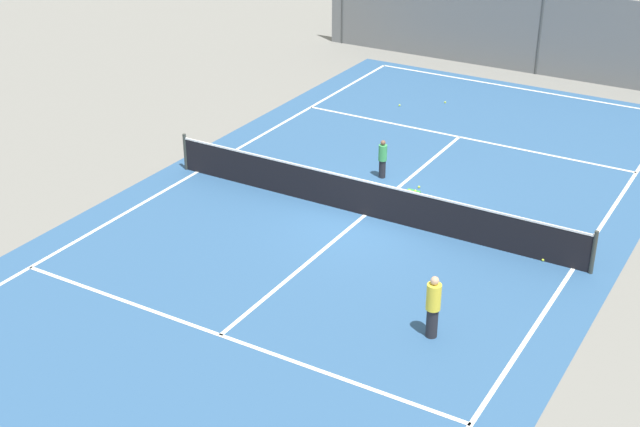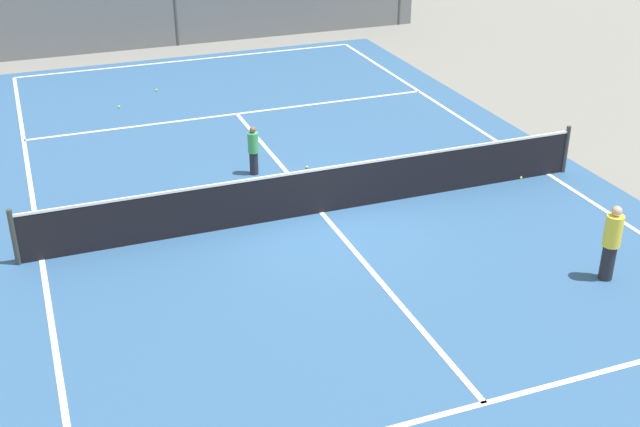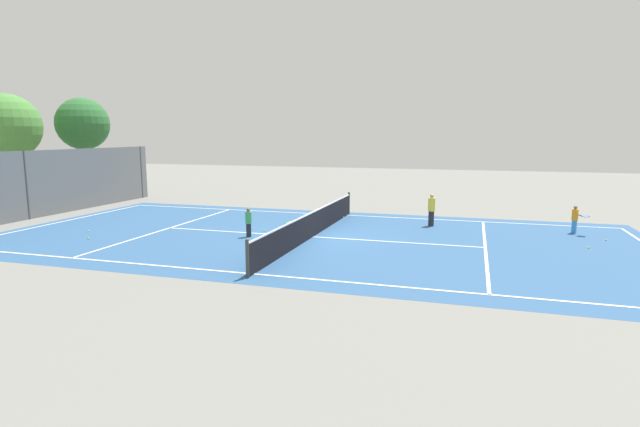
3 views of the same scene
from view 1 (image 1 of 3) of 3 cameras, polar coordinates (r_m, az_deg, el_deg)
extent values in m
plane|color=slate|center=(23.21, 2.93, -0.11)|extent=(80.00, 80.00, 0.00)
cube|color=#2D5684|center=(23.21, 2.93, -0.11)|extent=(13.00, 25.00, 0.00)
cube|color=white|center=(25.94, -7.89, 2.68)|extent=(0.10, 24.00, 0.01)
cube|color=white|center=(21.56, 15.99, -3.42)|extent=(0.10, 24.00, 0.01)
cube|color=white|center=(33.54, 12.63, 7.88)|extent=(11.00, 0.10, 0.01)
cube|color=white|center=(18.53, -6.43, -7.79)|extent=(11.00, 0.10, 0.01)
cube|color=white|center=(28.56, 8.95, 4.89)|extent=(11.00, 0.10, 0.01)
cube|color=white|center=(23.20, 2.93, -0.09)|extent=(0.10, 12.80, 0.01)
cylinder|color=#333833|center=(25.96, -8.66, 3.95)|extent=(0.10, 0.10, 1.10)
cylinder|color=#333833|center=(21.23, 17.20, -2.41)|extent=(0.10, 0.10, 1.10)
cube|color=black|center=(23.00, 2.96, 0.95)|extent=(11.80, 0.03, 0.95)
cube|color=white|center=(22.79, 2.99, 2.08)|extent=(11.80, 0.04, 0.05)
cube|color=slate|center=(34.93, 13.98, 11.22)|extent=(18.00, 0.06, 3.20)
cylinder|color=#3F4447|center=(38.12, 1.47, 13.24)|extent=(0.12, 0.12, 3.20)
cylinder|color=#3F4447|center=(34.93, 13.98, 11.22)|extent=(0.12, 0.12, 3.20)
cylinder|color=#232328|center=(25.31, 4.03, 2.89)|extent=(0.19, 0.19, 0.53)
cylinder|color=#3FA559|center=(25.12, 4.06, 3.92)|extent=(0.24, 0.24, 0.46)
sphere|color=brown|center=(25.00, 4.09, 4.57)|extent=(0.14, 0.14, 0.14)
cylinder|color=#232328|center=(18.36, 7.22, -6.98)|extent=(0.24, 0.24, 0.66)
cylinder|color=yellow|center=(18.03, 7.33, -5.34)|extent=(0.30, 0.30, 0.58)
sphere|color=tan|center=(17.83, 7.40, -4.31)|extent=(0.18, 0.18, 0.18)
cube|color=green|center=(23.81, 5.92, 0.99)|extent=(0.37, 0.35, 0.36)
sphere|color=#CCE533|center=(23.75, 5.78, 1.49)|extent=(0.07, 0.07, 0.07)
sphere|color=#CCE533|center=(23.74, 6.16, 1.46)|extent=(0.07, 0.07, 0.07)
sphere|color=#CCE533|center=(31.04, 5.14, 6.95)|extent=(0.07, 0.07, 0.07)
sphere|color=#CCE533|center=(24.83, 6.39, 1.71)|extent=(0.07, 0.07, 0.07)
sphere|color=#CCE533|center=(31.52, 8.06, 7.11)|extent=(0.07, 0.07, 0.07)
sphere|color=#CCE533|center=(21.68, 14.17, -2.92)|extent=(0.07, 0.07, 0.07)
camera|label=2|loc=(15.75, -42.56, 8.92)|focal=45.89mm
camera|label=3|loc=(31.11, -34.89, 9.94)|focal=28.22mm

